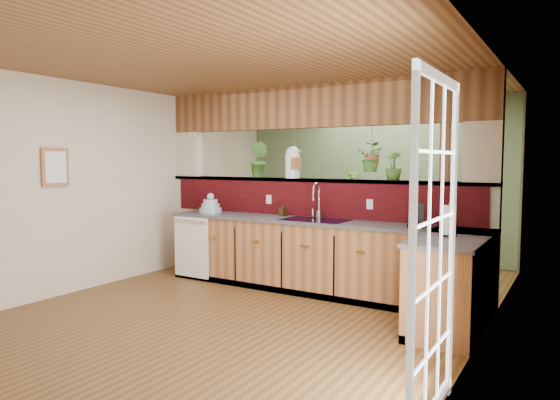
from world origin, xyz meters
The scene contains 28 objects.
ground centered at (0.00, 0.00, 0.00)m, with size 4.60×7.00×0.01m, color brown.
ceiling centered at (0.00, 0.00, 2.60)m, with size 4.60×7.00×0.01m, color brown.
wall_back centered at (0.00, 3.50, 1.30)m, with size 4.60×0.02×2.60m, color beige.
wall_left centered at (-2.30, 0.00, 1.30)m, with size 0.02×7.00×2.60m, color beige.
wall_right centered at (2.30, 0.00, 1.30)m, with size 0.02×7.00×2.60m, color beige.
pass_through_partition centered at (0.03, 1.35, 1.19)m, with size 4.60×0.21×2.60m.
pass_through_ledge centered at (0.00, 1.35, 1.37)m, with size 4.60×0.21×0.04m, color brown.
header_beam centered at (0.00, 1.35, 2.33)m, with size 4.60×0.15×0.55m, color brown.
sage_backwall centered at (0.00, 3.48, 1.30)m, with size 4.55×0.02×2.55m, color #5B744F.
countertop centered at (0.84, 0.87, 0.45)m, with size 4.14×1.52×0.90m.
dishwasher centered at (-1.48, 0.66, 0.46)m, with size 0.58×0.03×0.82m.
navy_sink centered at (0.25, 0.98, 0.82)m, with size 0.82×0.50×0.18m.
french_door centered at (2.27, -1.30, 1.05)m, with size 0.06×1.02×2.16m, color white.
framed_print centered at (-2.27, -0.80, 1.55)m, with size 0.04×0.35×0.45m.
faucet centered at (0.20, 1.13, 1.14)m, with size 0.20×0.20×0.46m.
dish_stack centered at (-1.38, 0.97, 0.99)m, with size 0.31×0.31×0.28m.
soap_dispenser centered at (-0.31, 1.13, 0.99)m, with size 0.08×0.08×0.17m, color #392914.
coffee_maker centered at (1.49, 0.97, 1.02)m, with size 0.14×0.24×0.26m.
paper_towel centered at (1.96, 0.46, 1.05)m, with size 0.15×0.15×0.32m.
glass_jar centered at (-0.29, 1.35, 1.60)m, with size 0.19×0.19×0.43m.
ledge_plant_left centered at (-0.82, 1.35, 1.64)m, with size 0.28×0.22×0.50m, color #346322.
ledge_plant_right centered at (1.10, 1.35, 1.57)m, with size 0.20×0.20×0.35m, color #346322.
hanging_plant_a centered at (-0.26, 1.35, 1.75)m, with size 0.24×0.21×0.54m.
hanging_plant_b centered at (0.83, 1.35, 1.82)m, with size 0.34×0.30×0.49m.
shelving_console centered at (-0.55, 3.25, 0.50)m, with size 1.40×0.37×0.94m, color black.
shelf_plant_a centered at (-0.97, 3.25, 1.18)m, with size 0.22×0.15×0.42m, color #346322.
shelf_plant_b centered at (-0.27, 3.25, 1.21)m, with size 0.28×0.28×0.49m, color #346322.
floor_plant centered at (1.00, 2.23, 0.41)m, with size 0.74×0.64×0.82m, color #346322.
Camera 1 is at (3.05, -4.44, 1.63)m, focal length 32.00 mm.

